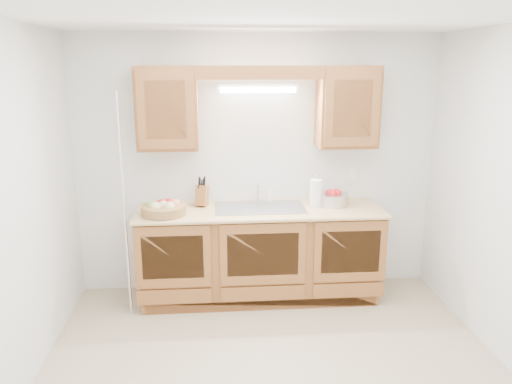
{
  "coord_description": "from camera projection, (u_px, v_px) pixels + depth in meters",
  "views": [
    {
      "loc": [
        -0.41,
        -3.28,
        2.21
      ],
      "look_at": [
        -0.07,
        0.85,
        1.15
      ],
      "focal_mm": 35.0,
      "sensor_mm": 36.0,
      "label": 1
    }
  ],
  "objects": [
    {
      "name": "knife_block",
      "position": [
        202.0,
        195.0,
        4.74
      ],
      "size": [
        0.14,
        0.18,
        0.29
      ],
      "rotation": [
        0.0,
        0.0,
        -0.32
      ],
      "color": "brown",
      "rests_on": "countertop"
    },
    {
      "name": "wire_shelf_pole",
      "position": [
        124.0,
        209.0,
        4.3
      ],
      "size": [
        0.03,
        0.03,
        2.0
      ],
      "primitive_type": "cylinder",
      "color": "silver",
      "rests_on": "ground"
    },
    {
      "name": "soap_bottle",
      "position": [
        202.0,
        196.0,
        4.79
      ],
      "size": [
        0.07,
        0.08,
        0.16
      ],
      "primitive_type": "imported",
      "rotation": [
        0.0,
        0.0,
        0.02
      ],
      "color": "blue",
      "rests_on": "countertop"
    },
    {
      "name": "orange_canister",
      "position": [
        202.0,
        193.0,
        4.8
      ],
      "size": [
        0.09,
        0.09,
        0.22
      ],
      "rotation": [
        0.0,
        0.0,
        0.24
      ],
      "color": "#D0490B",
      "rests_on": "countertop"
    },
    {
      "name": "fruit_basket",
      "position": [
        164.0,
        208.0,
        4.48
      ],
      "size": [
        0.52,
        0.52,
        0.13
      ],
      "rotation": [
        0.0,
        0.0,
        0.36
      ],
      "color": "#A27441",
      "rests_on": "countertop"
    },
    {
      "name": "base_cabinets",
      "position": [
        260.0,
        254.0,
        4.79
      ],
      "size": [
        2.2,
        0.6,
        0.86
      ],
      "primitive_type": "cube",
      "color": "brown",
      "rests_on": "ground"
    },
    {
      "name": "outlet_plate",
      "position": [
        352.0,
        174.0,
        4.98
      ],
      "size": [
        0.08,
        0.01,
        0.12
      ],
      "primitive_type": "cube",
      "color": "white",
      "rests_on": "room"
    },
    {
      "name": "sink",
      "position": [
        260.0,
        215.0,
        4.7
      ],
      "size": [
        0.84,
        0.46,
        0.36
      ],
      "color": "#9E9EA3",
      "rests_on": "countertop"
    },
    {
      "name": "paper_towel",
      "position": [
        316.0,
        193.0,
        4.73
      ],
      "size": [
        0.15,
        0.15,
        0.3
      ],
      "rotation": [
        0.0,
        0.0,
        0.15
      ],
      "color": "silver",
      "rests_on": "countertop"
    },
    {
      "name": "sponge",
      "position": [
        203.0,
        202.0,
        4.87
      ],
      "size": [
        0.11,
        0.08,
        0.02
      ],
      "rotation": [
        0.0,
        0.0,
        0.05
      ],
      "color": "#CC333F",
      "rests_on": "countertop"
    },
    {
      "name": "upper_cabinet_left",
      "position": [
        168.0,
        108.0,
        4.51
      ],
      "size": [
        0.55,
        0.33,
        0.75
      ],
      "primitive_type": "cube",
      "color": "brown",
      "rests_on": "room"
    },
    {
      "name": "countertop",
      "position": [
        260.0,
        211.0,
        4.67
      ],
      "size": [
        2.3,
        0.63,
        0.04
      ],
      "primitive_type": "cube",
      "color": "tan",
      "rests_on": "base_cabinets"
    },
    {
      "name": "upper_cabinet_right",
      "position": [
        347.0,
        107.0,
        4.65
      ],
      "size": [
        0.55,
        0.33,
        0.75
      ],
      "primitive_type": "cube",
      "color": "brown",
      "rests_on": "room"
    },
    {
      "name": "fluorescent_fixture",
      "position": [
        258.0,
        88.0,
        4.62
      ],
      "size": [
        0.76,
        0.08,
        0.08
      ],
      "color": "white",
      "rests_on": "room"
    },
    {
      "name": "apple_bowl",
      "position": [
        333.0,
        198.0,
        4.78
      ],
      "size": [
        0.38,
        0.38,
        0.15
      ],
      "rotation": [
        0.0,
        0.0,
        0.32
      ],
      "color": "silver",
      "rests_on": "countertop"
    },
    {
      "name": "room",
      "position": [
        276.0,
        208.0,
        3.43
      ],
      "size": [
        3.52,
        3.5,
        2.5
      ],
      "color": "tan",
      "rests_on": "ground"
    },
    {
      "name": "valance",
      "position": [
        260.0,
        73.0,
        4.36
      ],
      "size": [
        2.2,
        0.05,
        0.12
      ],
      "primitive_type": "cube",
      "color": "brown",
      "rests_on": "room"
    }
  ]
}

